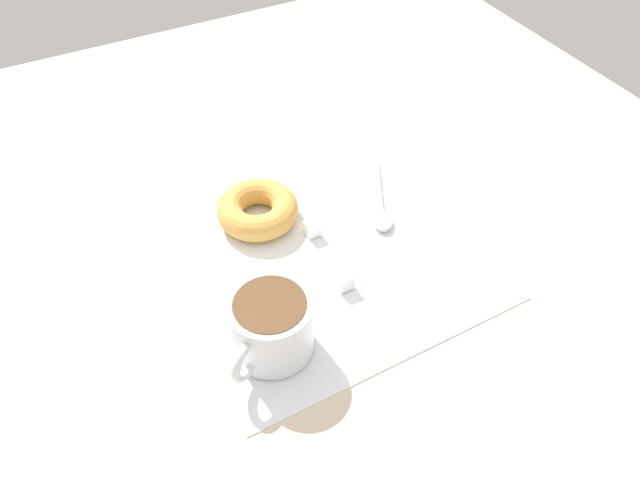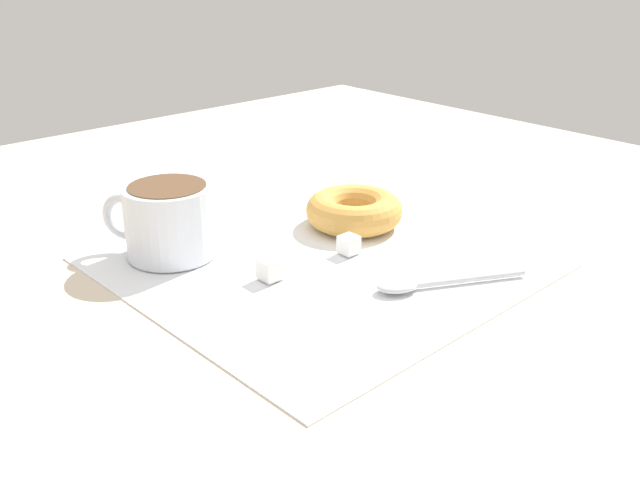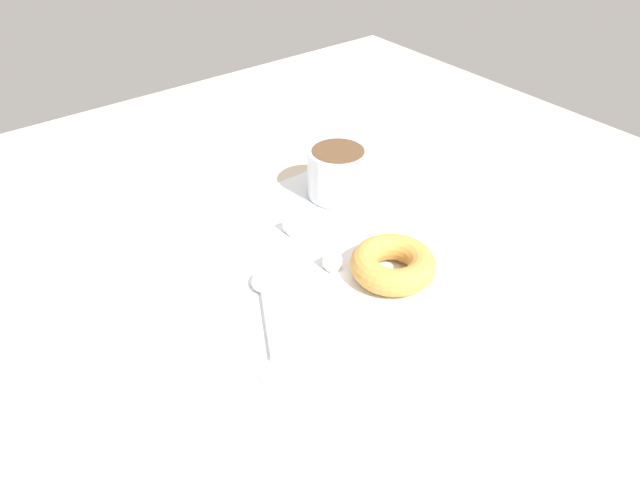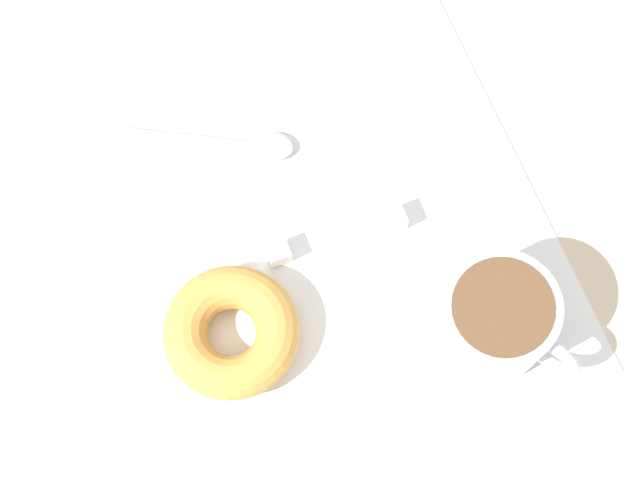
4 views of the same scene
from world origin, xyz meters
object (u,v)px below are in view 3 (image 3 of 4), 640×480
at_px(spoon, 263,293).
at_px(sugar_cube_extra, 292,225).
at_px(sugar_cube, 332,262).
at_px(donut, 393,264).
at_px(coffee_cup, 338,171).

height_order(spoon, sugar_cube_extra, sugar_cube_extra).
distance_m(sugar_cube, sugar_cube_extra, 0.09).
distance_m(spoon, sugar_cube_extra, 0.13).
bearing_deg(sugar_cube_extra, donut, 105.78).
relative_size(coffee_cup, sugar_cube, 6.06).
bearing_deg(sugar_cube_extra, spoon, 39.38).
bearing_deg(donut, sugar_cube_extra, -74.22).
xyz_separation_m(donut, spoon, (0.14, -0.06, -0.01)).
xyz_separation_m(coffee_cup, sugar_cube_extra, (0.10, 0.04, -0.03)).
relative_size(spoon, sugar_cube, 7.66).
height_order(donut, sugar_cube_extra, donut).
distance_m(coffee_cup, sugar_cube_extra, 0.11).
bearing_deg(spoon, coffee_cup, -149.85).
xyz_separation_m(donut, sugar_cube, (0.05, -0.05, -0.01)).
bearing_deg(sugar_cube, coffee_cup, -131.34).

